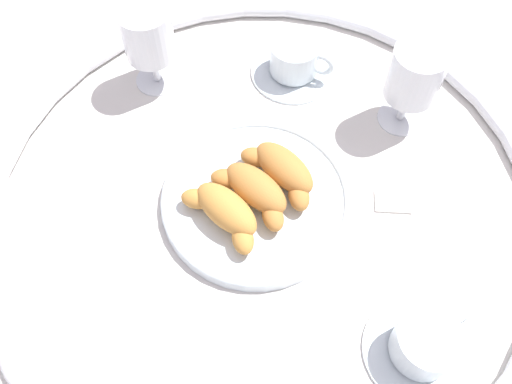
{
  "coord_description": "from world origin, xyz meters",
  "views": [
    {
      "loc": [
        -0.17,
        0.34,
        0.68
      ],
      "look_at": [
        0.01,
        0.01,
        0.03
      ],
      "focal_mm": 39.03,
      "sensor_mm": 36.0,
      "label": 1
    }
  ],
  "objects_px": {
    "croissant_extra": "(225,211)",
    "croissant_small": "(254,190)",
    "coffee_cup_far": "(295,61)",
    "croissant_large": "(282,170)",
    "juice_glass_right": "(148,36)",
    "juice_glass_left": "(415,76)",
    "pastry_plate": "(256,199)",
    "sugar_packet": "(393,201)",
    "coffee_cup_near": "(425,345)"
  },
  "relations": [
    {
      "from": "croissant_small",
      "to": "juice_glass_right",
      "type": "xyz_separation_m",
      "value": [
        0.25,
        -0.12,
        0.06
      ]
    },
    {
      "from": "coffee_cup_near",
      "to": "juice_glass_left",
      "type": "height_order",
      "value": "juice_glass_left"
    },
    {
      "from": "coffee_cup_near",
      "to": "sugar_packet",
      "type": "distance_m",
      "value": 0.21
    },
    {
      "from": "croissant_small",
      "to": "juice_glass_left",
      "type": "relative_size",
      "value": 0.95
    },
    {
      "from": "coffee_cup_near",
      "to": "croissant_large",
      "type": "bearing_deg",
      "value": -26.85
    },
    {
      "from": "coffee_cup_near",
      "to": "sugar_packet",
      "type": "height_order",
      "value": "coffee_cup_near"
    },
    {
      "from": "pastry_plate",
      "to": "juice_glass_right",
      "type": "xyz_separation_m",
      "value": [
        0.25,
        -0.12,
        0.08
      ]
    },
    {
      "from": "croissant_extra",
      "to": "sugar_packet",
      "type": "distance_m",
      "value": 0.24
    },
    {
      "from": "coffee_cup_far",
      "to": "sugar_packet",
      "type": "xyz_separation_m",
      "value": [
        -0.23,
        0.15,
        -0.02
      ]
    },
    {
      "from": "pastry_plate",
      "to": "coffee_cup_far",
      "type": "bearing_deg",
      "value": -75.47
    },
    {
      "from": "coffee_cup_near",
      "to": "coffee_cup_far",
      "type": "distance_m",
      "value": 0.47
    },
    {
      "from": "croissant_extra",
      "to": "coffee_cup_near",
      "type": "xyz_separation_m",
      "value": [
        -0.29,
        0.04,
        -0.01
      ]
    },
    {
      "from": "juice_glass_right",
      "to": "juice_glass_left",
      "type": "bearing_deg",
      "value": -162.88
    },
    {
      "from": "juice_glass_right",
      "to": "coffee_cup_far",
      "type": "bearing_deg",
      "value": -147.11
    },
    {
      "from": "coffee_cup_far",
      "to": "juice_glass_left",
      "type": "distance_m",
      "value": 0.2
    },
    {
      "from": "croissant_large",
      "to": "coffee_cup_near",
      "type": "height_order",
      "value": "same"
    },
    {
      "from": "coffee_cup_near",
      "to": "juice_glass_right",
      "type": "distance_m",
      "value": 0.56
    },
    {
      "from": "croissant_large",
      "to": "pastry_plate",
      "type": "bearing_deg",
      "value": 68.43
    },
    {
      "from": "pastry_plate",
      "to": "sugar_packet",
      "type": "distance_m",
      "value": 0.19
    },
    {
      "from": "croissant_extra",
      "to": "croissant_small",
      "type": "bearing_deg",
      "value": -111.45
    },
    {
      "from": "coffee_cup_far",
      "to": "sugar_packet",
      "type": "distance_m",
      "value": 0.27
    },
    {
      "from": "croissant_small",
      "to": "sugar_packet",
      "type": "xyz_separation_m",
      "value": [
        -0.17,
        -0.1,
        -0.03
      ]
    },
    {
      "from": "coffee_cup_near",
      "to": "juice_glass_right",
      "type": "height_order",
      "value": "juice_glass_right"
    },
    {
      "from": "croissant_extra",
      "to": "sugar_packet",
      "type": "bearing_deg",
      "value": -142.67
    },
    {
      "from": "croissant_extra",
      "to": "coffee_cup_far",
      "type": "xyz_separation_m",
      "value": [
        0.04,
        -0.29,
        -0.01
      ]
    },
    {
      "from": "croissant_large",
      "to": "juice_glass_right",
      "type": "relative_size",
      "value": 0.93
    },
    {
      "from": "croissant_large",
      "to": "coffee_cup_far",
      "type": "bearing_deg",
      "value": -68.0
    },
    {
      "from": "pastry_plate",
      "to": "juice_glass_left",
      "type": "distance_m",
      "value": 0.28
    },
    {
      "from": "croissant_extra",
      "to": "coffee_cup_far",
      "type": "height_order",
      "value": "same"
    },
    {
      "from": "coffee_cup_far",
      "to": "juice_glass_right",
      "type": "height_order",
      "value": "juice_glass_right"
    },
    {
      "from": "croissant_large",
      "to": "croissant_extra",
      "type": "relative_size",
      "value": 0.98
    },
    {
      "from": "coffee_cup_near",
      "to": "sugar_packet",
      "type": "relative_size",
      "value": 2.72
    },
    {
      "from": "pastry_plate",
      "to": "sugar_packet",
      "type": "height_order",
      "value": "pastry_plate"
    },
    {
      "from": "pastry_plate",
      "to": "juice_glass_left",
      "type": "height_order",
      "value": "juice_glass_left"
    },
    {
      "from": "croissant_extra",
      "to": "sugar_packet",
      "type": "xyz_separation_m",
      "value": [
        -0.19,
        -0.14,
        -0.03
      ]
    },
    {
      "from": "coffee_cup_near",
      "to": "croissant_extra",
      "type": "bearing_deg",
      "value": -6.94
    },
    {
      "from": "coffee_cup_far",
      "to": "croissant_extra",
      "type": "bearing_deg",
      "value": 98.48
    },
    {
      "from": "croissant_large",
      "to": "croissant_small",
      "type": "xyz_separation_m",
      "value": [
        0.02,
        0.05,
        0.0
      ]
    },
    {
      "from": "coffee_cup_far",
      "to": "sugar_packet",
      "type": "height_order",
      "value": "coffee_cup_far"
    },
    {
      "from": "croissant_extra",
      "to": "coffee_cup_far",
      "type": "relative_size",
      "value": 0.97
    },
    {
      "from": "coffee_cup_near",
      "to": "juice_glass_left",
      "type": "bearing_deg",
      "value": -64.91
    },
    {
      "from": "pastry_plate",
      "to": "croissant_large",
      "type": "bearing_deg",
      "value": -111.57
    },
    {
      "from": "croissant_extra",
      "to": "juice_glass_left",
      "type": "relative_size",
      "value": 0.95
    },
    {
      "from": "sugar_packet",
      "to": "juice_glass_left",
      "type": "bearing_deg",
      "value": -97.11
    },
    {
      "from": "juice_glass_left",
      "to": "sugar_packet",
      "type": "bearing_deg",
      "value": 107.74
    },
    {
      "from": "juice_glass_left",
      "to": "sugar_packet",
      "type": "xyz_separation_m",
      "value": [
        -0.05,
        0.14,
        -0.09
      ]
    },
    {
      "from": "croissant_small",
      "to": "croissant_extra",
      "type": "relative_size",
      "value": 1.0
    },
    {
      "from": "croissant_extra",
      "to": "croissant_large",
      "type": "bearing_deg",
      "value": -111.28
    },
    {
      "from": "juice_glass_left",
      "to": "juice_glass_right",
      "type": "bearing_deg",
      "value": 17.12
    },
    {
      "from": "croissant_small",
      "to": "juice_glass_left",
      "type": "xyz_separation_m",
      "value": [
        -0.12,
        -0.24,
        0.06
      ]
    }
  ]
}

